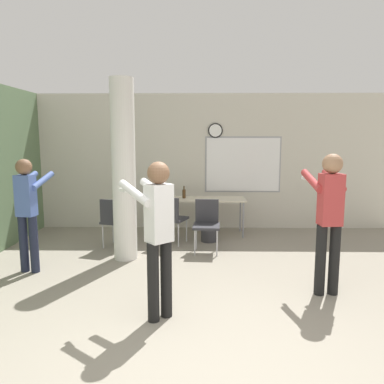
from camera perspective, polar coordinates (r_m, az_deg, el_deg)
name	(u,v)px	position (r m, az deg, el deg)	size (l,w,h in m)	color
ground_plane	(213,374)	(3.39, 3.22, -25.98)	(24.00, 24.00, 0.00)	gray
wall_back	(205,162)	(7.88, 1.99, 4.60)	(8.00, 0.15, 2.80)	beige
support_pillar	(124,171)	(5.88, -10.36, 3.20)	(0.37, 0.37, 2.80)	silver
folding_table	(197,201)	(7.37, 0.74, -1.35)	(1.90, 0.62, 0.72)	beige
bottle_on_table	(184,193)	(7.38, -1.23, -0.23)	(0.07, 0.07, 0.24)	#4C3319
waste_bin	(209,232)	(6.96, 2.59, -6.18)	(0.29, 0.29, 0.33)	#38383D
chair_table_front	(207,222)	(6.29, 2.23, -4.55)	(0.47, 0.47, 0.87)	#2D2D33
chair_near_pillar	(115,219)	(6.64, -11.69, -4.03)	(0.54, 0.54, 0.87)	#2D2D33
chair_table_left	(172,216)	(6.72, -3.11, -3.71)	(0.57, 0.57, 0.87)	#2D2D33
person_watching_back	(27,206)	(5.75, -23.78, -1.99)	(0.42, 0.62, 1.62)	#1E2338
person_playing_front	(158,228)	(3.90, -5.27, -5.47)	(0.63, 0.65, 1.67)	black
person_playing_side	(329,213)	(4.79, 20.13, -2.99)	(0.42, 0.66, 1.72)	black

